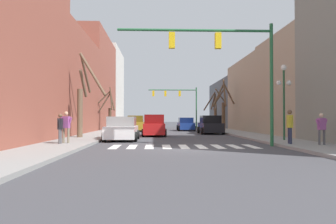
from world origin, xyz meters
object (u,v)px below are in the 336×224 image
street_lamp_right_corner (284,87)px  car_parked_right_far (154,126)px  car_parked_left_near (122,129)px  pedestrian_crossing_street (66,124)px  car_at_intersection (186,125)px  traffic_signal_far (178,98)px  car_parked_right_mid (210,125)px  pedestrian_on_right_sidewalk (322,126)px  street_tree_right_near (215,109)px  street_tree_left_near (223,107)px  traffic_signal_near (226,55)px  street_tree_right_far (83,99)px  car_driving_away_lane (156,123)px  car_parked_left_mid (136,124)px  pedestrian_near_right_corner (60,126)px  street_tree_right_mid (109,111)px  pedestrian_on_left_sidewalk (290,124)px

street_lamp_right_corner → car_parked_right_far: (-8.06, 7.60, -2.61)m
car_parked_left_near → pedestrian_crossing_street: pedestrian_crossing_street is taller
street_lamp_right_corner → car_at_intersection: size_ratio=1.03×
traffic_signal_far → car_parked_right_mid: 18.82m
car_at_intersection → pedestrian_on_right_sidewalk: (4.73, -23.21, 0.36)m
pedestrian_on_right_sidewalk → car_at_intersection: bearing=91.6°
pedestrian_crossing_street → street_tree_right_near: bearing=-99.5°
street_tree_left_near → traffic_signal_near: bearing=-101.3°
street_lamp_right_corner → pedestrian_crossing_street: bearing=-171.3°
street_tree_right_far → street_tree_right_near: street_tree_right_far is taller
street_lamp_right_corner → car_driving_away_lane: size_ratio=1.03×
car_parked_left_near → street_tree_right_near: 23.90m
traffic_signal_near → car_parked_left_mid: 22.23m
car_parked_left_near → pedestrian_near_right_corner: 5.46m
traffic_signal_near → pedestrian_crossing_street: (-8.62, 0.74, -3.68)m
car_parked_right_mid → street_tree_right_near: size_ratio=0.77×
traffic_signal_far → traffic_signal_near: bearing=-89.5°
pedestrian_near_right_corner → street_tree_left_near: street_tree_left_near is taller
car_parked_right_mid → street_lamp_right_corner: bearing=-166.5°
car_parked_right_far → street_tree_left_near: 12.59m
car_driving_away_lane → street_tree_right_mid: bearing=-25.6°
car_driving_away_lane → pedestrian_on_left_sidewalk: 31.05m
street_tree_right_mid → pedestrian_on_right_sidewalk: bearing=-56.2°
car_parked_right_far → pedestrian_near_right_corner: (-4.93, -10.01, 0.26)m
pedestrian_on_right_sidewalk → street_tree_right_far: bearing=141.6°
street_tree_right_mid → street_tree_right_near: 15.05m
pedestrian_near_right_corner → car_at_intersection: bearing=156.4°
traffic_signal_near → car_parked_left_mid: (-6.06, 21.01, -4.00)m
pedestrian_crossing_street → street_tree_left_near: size_ratio=0.29×
street_tree_right_mid → car_driving_away_lane: bearing=64.4°
car_parked_right_far → street_lamp_right_corner: bearing=46.7°
traffic_signal_far → car_at_intersection: size_ratio=1.62×
traffic_signal_near → car_parked_right_far: bearing=110.6°
traffic_signal_near → car_driving_away_lane: traffic_signal_near is taller
car_parked_right_mid → car_parked_left_near: bearing=140.1°
street_tree_right_far → street_tree_right_mid: (0.08, 12.78, -0.56)m
car_parked_right_mid → car_parked_left_near: (-7.51, -8.98, -0.06)m
car_parked_left_near → street_tree_right_mid: street_tree_right_mid is taller
car_driving_away_lane → car_parked_right_mid: bearing=17.9°
traffic_signal_near → car_driving_away_lane: (-3.68, 29.97, -4.08)m
car_parked_left_mid → street_tree_left_near: bearing=-96.1°
car_parked_left_mid → traffic_signal_near: bearing=-163.9°
car_parked_right_far → car_parked_left_near: 5.74m
car_driving_away_lane → street_tree_right_near: 8.90m
street_lamp_right_corner → street_tree_right_near: street_tree_right_near is taller
car_parked_right_far → street_tree_left_near: street_tree_left_near is taller
car_driving_away_lane → pedestrian_near_right_corner: size_ratio=2.84×
pedestrian_near_right_corner → car_parked_left_mid: bearing=170.5°
car_driving_away_lane → street_tree_right_far: bearing=-12.6°
car_parked_left_near → street_tree_left_near: size_ratio=0.76×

